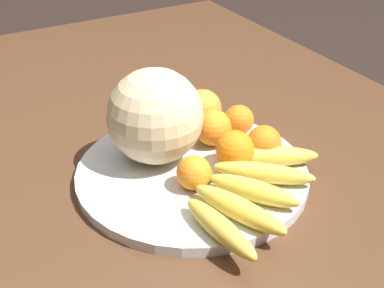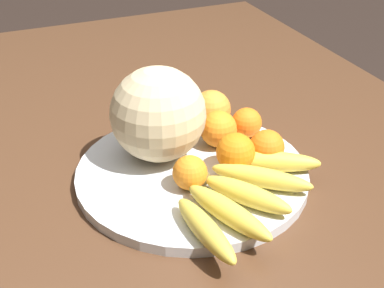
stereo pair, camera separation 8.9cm
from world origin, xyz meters
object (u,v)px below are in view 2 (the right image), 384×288
object	(u,v)px
melon	(158,113)
orange_back_right	(236,152)
orange_top_small	(211,110)
kitchen_table	(174,196)
fruit_bowl	(192,173)
orange_back_left	(246,122)
orange_front_left	(218,129)
orange_front_right	(267,147)
banana_bunch	(244,193)
orange_mid_center	(190,173)

from	to	relation	value
melon	orange_back_right	world-z (taller)	melon
orange_back_right	orange_top_small	distance (m)	0.15
orange_back_right	orange_top_small	xyz separation A→B (m)	(-0.15, 0.02, 0.00)
kitchen_table	fruit_bowl	distance (m)	0.11
orange_back_left	orange_top_small	xyz separation A→B (m)	(-0.06, -0.05, 0.01)
fruit_bowl	melon	distance (m)	0.12
kitchen_table	orange_back_left	distance (m)	0.20
orange_back_right	fruit_bowl	bearing A→B (deg)	-112.46
orange_front_left	orange_front_right	size ratio (longest dim) A/B	1.11
orange_front_right	orange_back_right	size ratio (longest dim) A/B	0.92
orange_front_left	fruit_bowl	bearing A→B (deg)	-54.25
kitchen_table	orange_top_small	bearing A→B (deg)	119.47
orange_back_left	orange_front_left	bearing A→B (deg)	-80.96
banana_bunch	orange_mid_center	world-z (taller)	orange_mid_center
orange_back_left	orange_back_right	distance (m)	0.12
fruit_bowl	orange_front_right	distance (m)	0.14
orange_back_left	banana_bunch	bearing A→B (deg)	-28.60
melon	orange_front_left	world-z (taller)	melon
banana_bunch	orange_back_right	size ratio (longest dim) A/B	4.21
fruit_bowl	orange_mid_center	world-z (taller)	orange_mid_center
orange_top_small	orange_front_left	bearing A→B (deg)	-13.82
fruit_bowl	orange_back_right	world-z (taller)	orange_back_right
fruit_bowl	orange_front_right	bearing A→B (deg)	76.61
orange_front_right	banana_bunch	bearing A→B (deg)	-45.67
banana_bunch	orange_mid_center	size ratio (longest dim) A/B	4.91
orange_front_left	orange_mid_center	bearing A→B (deg)	-44.11
orange_front_right	orange_top_small	bearing A→B (deg)	-166.58
melon	orange_back_right	size ratio (longest dim) A/B	2.49
fruit_bowl	banana_bunch	distance (m)	0.13
orange_front_right	orange_mid_center	bearing A→B (deg)	-83.39
melon	kitchen_table	bearing A→B (deg)	83.51
orange_mid_center	orange_back_left	world-z (taller)	same
orange_mid_center	orange_front_right	bearing A→B (deg)	96.61
orange_front_right	orange_top_small	distance (m)	0.16
kitchen_table	orange_top_small	world-z (taller)	orange_top_small
orange_top_small	melon	bearing A→B (deg)	-66.63
kitchen_table	orange_front_right	world-z (taller)	orange_front_right
orange_mid_center	orange_back_right	world-z (taller)	orange_back_right
orange_back_right	orange_top_small	bearing A→B (deg)	171.11
fruit_bowl	orange_back_left	size ratio (longest dim) A/B	7.02
banana_bunch	orange_back_left	distance (m)	0.21
melon	orange_front_left	size ratio (longest dim) A/B	2.46
kitchen_table	orange_back_right	world-z (taller)	orange_back_right
fruit_bowl	orange_top_small	size ratio (longest dim) A/B	5.30
fruit_bowl	orange_front_left	xyz separation A→B (m)	(-0.05, 0.07, 0.04)
kitchen_table	banana_bunch	world-z (taller)	banana_bunch
banana_bunch	orange_back_right	distance (m)	0.09
fruit_bowl	orange_front_left	distance (m)	0.10
kitchen_table	orange_front_left	xyz separation A→B (m)	(0.01, 0.09, 0.13)
fruit_bowl	orange_back_left	world-z (taller)	orange_back_left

